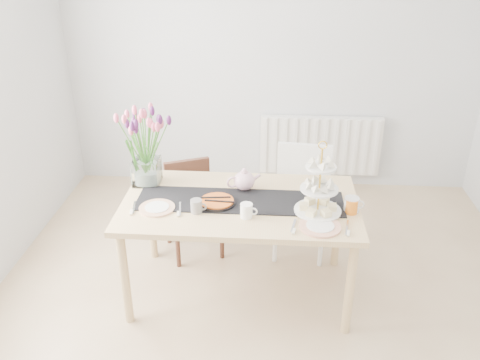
# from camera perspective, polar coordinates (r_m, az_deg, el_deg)

# --- Properties ---
(room_shell) EXTENTS (4.50, 4.50, 4.50)m
(room_shell) POSITION_cam_1_polar(r_m,az_deg,el_deg) (2.80, 3.09, 2.96)
(room_shell) COLOR tan
(room_shell) RESTS_ON ground
(radiator) EXTENTS (1.20, 0.08, 0.60)m
(radiator) POSITION_cam_1_polar(r_m,az_deg,el_deg) (5.17, 8.97, 3.86)
(radiator) COLOR white
(radiator) RESTS_ON room_shell
(dining_table) EXTENTS (1.60, 0.90, 0.75)m
(dining_table) POSITION_cam_1_polar(r_m,az_deg,el_deg) (3.48, -0.00, -3.53)
(dining_table) COLOR tan
(dining_table) RESTS_ON ground
(chair_brown) EXTENTS (0.51, 0.51, 0.75)m
(chair_brown) POSITION_cam_1_polar(r_m,az_deg,el_deg) (4.13, -5.52, -2.35)
(chair_brown) COLOR #3B1E15
(chair_brown) RESTS_ON ground
(chair_white) EXTENTS (0.47, 0.47, 0.88)m
(chair_white) POSITION_cam_1_polar(r_m,az_deg,el_deg) (4.11, 6.98, -1.31)
(chair_white) COLOR white
(chair_white) RESTS_ON ground
(table_runner) EXTENTS (1.40, 0.35, 0.01)m
(table_runner) POSITION_cam_1_polar(r_m,az_deg,el_deg) (3.44, -0.00, -2.37)
(table_runner) COLOR black
(table_runner) RESTS_ON dining_table
(tulip_vase) EXTENTS (0.68, 0.68, 0.58)m
(tulip_vase) POSITION_cam_1_polar(r_m,az_deg,el_deg) (3.60, -10.79, 5.00)
(tulip_vase) COLOR silver
(tulip_vase) RESTS_ON dining_table
(cake_stand) EXTENTS (0.31, 0.31, 0.45)m
(cake_stand) POSITION_cam_1_polar(r_m,az_deg,el_deg) (3.30, 8.84, -1.66)
(cake_stand) COLOR gold
(cake_stand) RESTS_ON dining_table
(teapot) EXTENTS (0.29, 0.26, 0.16)m
(teapot) POSITION_cam_1_polar(r_m,az_deg,el_deg) (3.56, 0.48, -0.08)
(teapot) COLOR white
(teapot) RESTS_ON dining_table
(cream_jug) EXTENTS (0.11, 0.11, 0.10)m
(cream_jug) POSITION_cam_1_polar(r_m,az_deg,el_deg) (3.39, 12.41, -2.70)
(cream_jug) COLOR silver
(cream_jug) RESTS_ON dining_table
(tart_tin) EXTENTS (0.25, 0.25, 0.03)m
(tart_tin) POSITION_cam_1_polar(r_m,az_deg,el_deg) (3.41, -2.61, -2.50)
(tart_tin) COLOR black
(tart_tin) RESTS_ON dining_table
(mug_grey) EXTENTS (0.08, 0.08, 0.09)m
(mug_grey) POSITION_cam_1_polar(r_m,az_deg,el_deg) (3.31, -4.92, -2.95)
(mug_grey) COLOR gray
(mug_grey) RESTS_ON dining_table
(mug_white) EXTENTS (0.09, 0.09, 0.10)m
(mug_white) POSITION_cam_1_polar(r_m,az_deg,el_deg) (3.24, 0.72, -3.46)
(mug_white) COLOR white
(mug_white) RESTS_ON dining_table
(mug_orange) EXTENTS (0.11, 0.11, 0.09)m
(mug_orange) POSITION_cam_1_polar(r_m,az_deg,el_deg) (3.37, 12.42, -2.93)
(mug_orange) COLOR orange
(mug_orange) RESTS_ON dining_table
(plate_left) EXTENTS (0.27, 0.27, 0.01)m
(plate_left) POSITION_cam_1_polar(r_m,az_deg,el_deg) (3.40, -9.30, -3.12)
(plate_left) COLOR silver
(plate_left) RESTS_ON dining_table
(plate_right) EXTENTS (0.30, 0.30, 0.01)m
(plate_right) POSITION_cam_1_polar(r_m,az_deg,el_deg) (3.20, 8.99, -5.18)
(plate_right) COLOR silver
(plate_right) RESTS_ON dining_table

